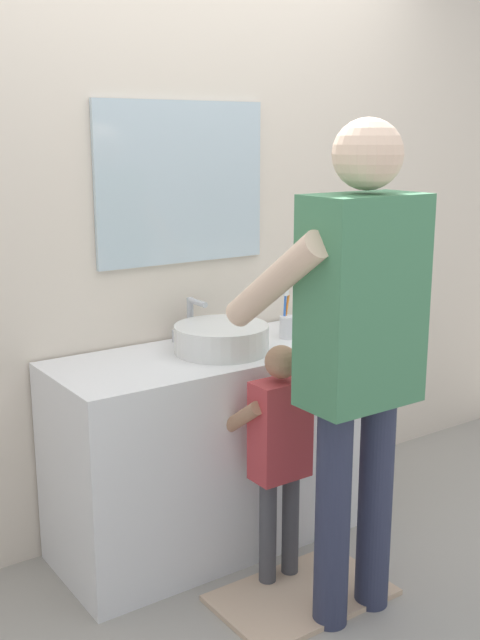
% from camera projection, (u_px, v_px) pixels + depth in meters
% --- Properties ---
extents(ground_plane, '(14.00, 14.00, 0.00)m').
position_uv_depth(ground_plane, '(262.00, 567.00, 3.06)').
color(ground_plane, '#9E998E').
extents(back_wall, '(4.40, 0.10, 2.70)m').
position_uv_depth(back_wall, '(176.00, 212.00, 3.24)').
color(back_wall, beige).
rests_on(back_wall, ground).
extents(vanity_cabinet, '(1.37, 0.54, 0.82)m').
position_uv_depth(vanity_cabinet, '(219.00, 446.00, 3.21)').
color(vanity_cabinet, white).
rests_on(vanity_cabinet, ground).
extents(sink_basin, '(0.38, 0.38, 0.11)m').
position_uv_depth(sink_basin, '(221.00, 338.00, 3.08)').
color(sink_basin, silver).
rests_on(sink_basin, vanity_cabinet).
extents(faucet, '(0.18, 0.14, 0.18)m').
position_uv_depth(faucet, '(192.00, 321.00, 3.26)').
color(faucet, '#B7BABF').
rests_on(faucet, vanity_cabinet).
extents(toothbrush_cup, '(0.07, 0.07, 0.21)m').
position_uv_depth(toothbrush_cup, '(287.00, 325.00, 3.30)').
color(toothbrush_cup, silver).
rests_on(toothbrush_cup, vanity_cabinet).
extents(bath_mat, '(0.64, 0.40, 0.02)m').
position_uv_depth(bath_mat, '(302.00, 595.00, 2.86)').
color(bath_mat, '#CCAD8E').
rests_on(bath_mat, ground).
extents(child_toddler, '(0.29, 0.29, 0.93)m').
position_uv_depth(child_toddler, '(279.00, 443.00, 2.85)').
color(child_toddler, '#47474C').
rests_on(child_toddler, ground).
extents(adult_parent, '(0.53, 0.56, 1.72)m').
position_uv_depth(adult_parent, '(357.00, 332.00, 2.55)').
color(adult_parent, '#2D334C').
rests_on(adult_parent, ground).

